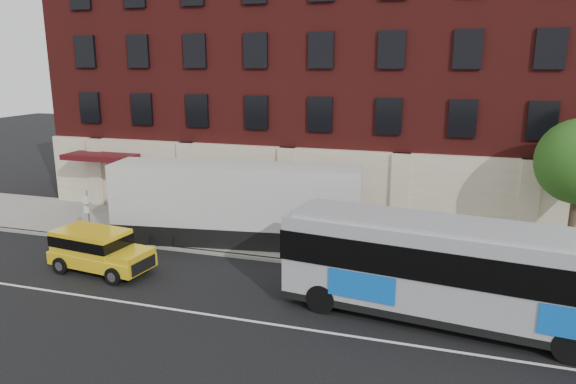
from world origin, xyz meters
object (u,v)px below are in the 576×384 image
(sign_pole, at_px, (88,211))
(city_bus, at_px, (473,271))
(shipping_container, at_px, (236,206))
(yellow_suv, at_px, (97,248))

(sign_pole, height_order, city_bus, city_bus)
(city_bus, relative_size, shipping_container, 1.08)
(shipping_container, bearing_deg, city_bus, -26.20)
(city_bus, relative_size, yellow_suv, 2.75)
(yellow_suv, bearing_deg, sign_pole, 131.60)
(sign_pole, relative_size, shipping_container, 0.21)
(city_bus, distance_m, shipping_container, 11.74)
(yellow_suv, relative_size, shipping_container, 0.39)
(sign_pole, relative_size, city_bus, 0.19)
(city_bus, height_order, yellow_suv, city_bus)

